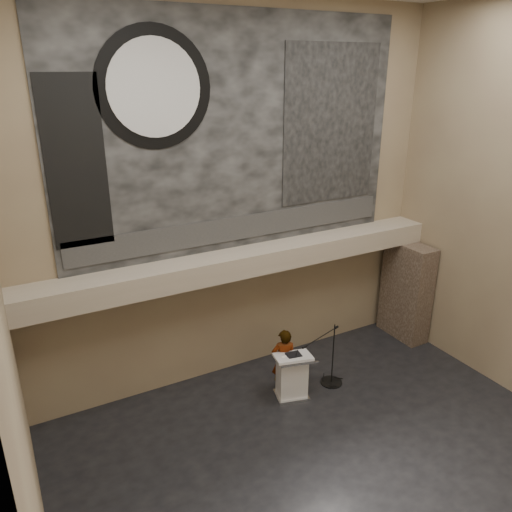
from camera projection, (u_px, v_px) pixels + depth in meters
floor at (337, 467)px, 9.43m from camera, size 10.00×10.00×0.00m
wall_back at (239, 201)px, 11.20m from camera, size 10.00×0.02×8.50m
wall_left at (5, 333)px, 5.68m from camera, size 0.02×8.00×8.50m
soffit at (248, 261)px, 11.33m from camera, size 10.00×0.80×0.50m
sprinkler_left at (183, 287)px, 10.68m from camera, size 0.04×0.04×0.06m
sprinkler_right at (317, 258)px, 12.24m from camera, size 0.04×0.04×0.06m
banner at (239, 136)px, 10.66m from camera, size 8.00×0.05×5.00m
banner_text_strip at (241, 228)px, 11.36m from camera, size 7.76×0.02×0.55m
banner_clock_rim at (154, 88)px, 9.46m from camera, size 2.30×0.02×2.30m
banner_clock_face at (155, 88)px, 9.45m from camera, size 1.84×0.02×1.84m
banner_building_print at (331, 125)px, 11.66m from camera, size 2.60×0.02×3.60m
banner_brick_print at (76, 164)px, 9.21m from camera, size 1.10×0.02×3.20m
stone_pier at (406, 291)px, 13.61m from camera, size 0.60×1.40×2.70m
lectern at (292, 376)px, 11.23m from camera, size 0.93×0.76×1.14m
binder at (294, 355)px, 11.02m from camera, size 0.35×0.30×0.04m
papers at (289, 358)px, 10.92m from camera, size 0.22×0.29×0.00m
speaker_person at (284, 361)px, 11.40m from camera, size 0.67×0.54×1.58m
mic_stand at (331, 375)px, 11.83m from camera, size 1.37×0.63×1.57m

